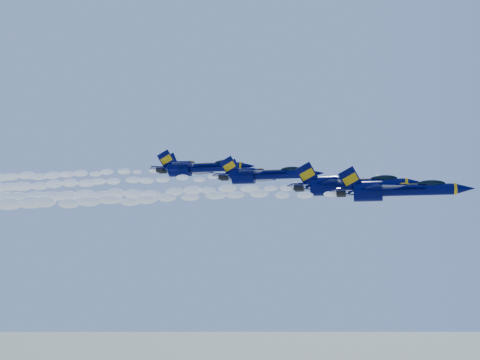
% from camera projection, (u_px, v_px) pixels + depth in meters
% --- Properties ---
extents(jet_lead, '(15.51, 12.72, 5.76)m').
position_uv_depth(jet_lead, '(395.00, 190.00, 62.32)').
color(jet_lead, '#000237').
extents(smoke_trail_jet_lead, '(52.30, 1.85, 1.67)m').
position_uv_depth(smoke_trail_jet_lead, '(134.00, 200.00, 69.53)').
color(smoke_trail_jet_lead, white).
extents(jet_second, '(17.54, 14.39, 6.52)m').
position_uv_depth(jet_second, '(350.00, 185.00, 73.34)').
color(jet_second, '#000237').
extents(smoke_trail_jet_second, '(52.30, 2.10, 1.89)m').
position_uv_depth(smoke_trail_jet_second, '(123.00, 194.00, 80.73)').
color(smoke_trail_jet_second, white).
extents(jet_third, '(16.77, 13.75, 6.23)m').
position_uv_depth(jet_third, '(264.00, 175.00, 84.79)').
color(jet_third, '#000237').
extents(smoke_trail_jet_third, '(52.30, 2.00, 1.80)m').
position_uv_depth(smoke_trail_jet_third, '(74.00, 184.00, 92.11)').
color(smoke_trail_jet_third, white).
extents(jet_fourth, '(17.63, 14.46, 6.55)m').
position_uv_depth(jet_fourth, '(199.00, 168.00, 93.11)').
color(jet_fourth, '#000237').
extents(smoke_trail_jet_fourth, '(52.30, 2.11, 1.90)m').
position_uv_depth(smoke_trail_jet_fourth, '(28.00, 176.00, 100.51)').
color(smoke_trail_jet_fourth, white).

